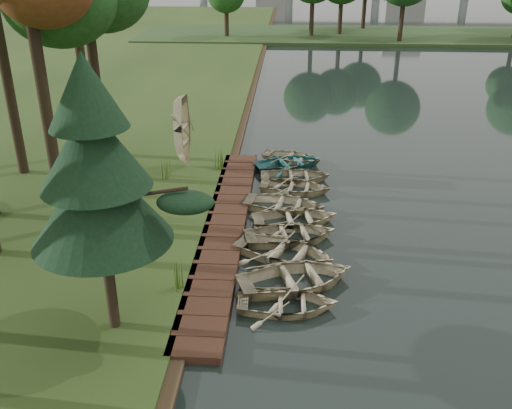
# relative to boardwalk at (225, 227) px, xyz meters

# --- Properties ---
(ground) EXTENTS (300.00, 300.00, 0.00)m
(ground) POSITION_rel_boardwalk_xyz_m (1.60, 0.00, -0.15)
(ground) COLOR #3D2F1D
(boardwalk) EXTENTS (1.60, 16.00, 0.30)m
(boardwalk) POSITION_rel_boardwalk_xyz_m (0.00, 0.00, 0.00)
(boardwalk) COLOR #382015
(boardwalk) RESTS_ON ground
(peninsula) EXTENTS (50.00, 14.00, 0.45)m
(peninsula) POSITION_rel_boardwalk_xyz_m (9.60, 50.00, 0.08)
(peninsula) COLOR #29421D
(peninsula) RESTS_ON ground
(rowboat_0) EXTENTS (3.26, 2.39, 0.66)m
(rowboat_0) POSITION_rel_boardwalk_xyz_m (2.54, -5.30, 0.23)
(rowboat_0) COLOR tan
(rowboat_0) RESTS_ON water
(rowboat_1) EXTENTS (4.71, 4.03, 0.83)m
(rowboat_1) POSITION_rel_boardwalk_xyz_m (2.84, -3.95, 0.31)
(rowboat_1) COLOR tan
(rowboat_1) RESTS_ON water
(rowboat_2) EXTENTS (4.49, 3.90, 0.78)m
(rowboat_2) POSITION_rel_boardwalk_xyz_m (2.40, -2.13, 0.29)
(rowboat_2) COLOR tan
(rowboat_2) RESTS_ON water
(rowboat_3) EXTENTS (4.07, 3.31, 0.74)m
(rowboat_3) POSITION_rel_boardwalk_xyz_m (2.62, -0.82, 0.27)
(rowboat_3) COLOR tan
(rowboat_3) RESTS_ON water
(rowboat_4) EXTENTS (3.93, 3.16, 0.72)m
(rowboat_4) POSITION_rel_boardwalk_xyz_m (2.81, 0.65, 0.26)
(rowboat_4) COLOR tan
(rowboat_4) RESTS_ON water
(rowboat_5) EXTENTS (3.97, 3.17, 0.74)m
(rowboat_5) POSITION_rel_boardwalk_xyz_m (2.34, 1.93, 0.27)
(rowboat_5) COLOR tan
(rowboat_5) RESTS_ON water
(rowboat_6) EXTENTS (3.56, 2.76, 0.68)m
(rowboat_6) POSITION_rel_boardwalk_xyz_m (2.82, 3.88, 0.24)
(rowboat_6) COLOR tan
(rowboat_6) RESTS_ON water
(rowboat_7) EXTENTS (3.55, 2.67, 0.70)m
(rowboat_7) POSITION_rel_boardwalk_xyz_m (2.82, 5.20, 0.25)
(rowboat_7) COLOR tan
(rowboat_7) RESTS_ON water
(rowboat_8) EXTENTS (4.18, 3.65, 0.72)m
(rowboat_8) POSITION_rel_boardwalk_xyz_m (2.49, 6.89, 0.26)
(rowboat_8) COLOR #276C6C
(rowboat_8) RESTS_ON water
(rowboat_9) EXTENTS (3.70, 3.17, 0.65)m
(rowboat_9) POSITION_rel_boardwalk_xyz_m (2.65, 7.84, 0.22)
(rowboat_9) COLOR tan
(rowboat_9) RESTS_ON water
(stored_rowboat) EXTENTS (3.77, 2.84, 0.74)m
(stored_rowboat) POSITION_rel_boardwalk_xyz_m (-2.61, 6.18, 0.52)
(stored_rowboat) COLOR tan
(stored_rowboat) RESTS_ON bank
(pine_tree) EXTENTS (3.80, 3.80, 7.93)m
(pine_tree) POSITION_rel_boardwalk_xyz_m (-2.49, -6.71, 5.02)
(pine_tree) COLOR black
(pine_tree) RESTS_ON bank
(reeds_0) EXTENTS (0.60, 0.60, 1.01)m
(reeds_0) POSITION_rel_boardwalk_xyz_m (-1.00, -4.79, 0.65)
(reeds_0) COLOR #3F661E
(reeds_0) RESTS_ON bank
(reeds_1) EXTENTS (0.60, 0.60, 1.14)m
(reeds_1) POSITION_rel_boardwalk_xyz_m (-3.76, 0.33, 0.72)
(reeds_1) COLOR #3F661E
(reeds_1) RESTS_ON bank
(reeds_2) EXTENTS (0.60, 0.60, 0.98)m
(reeds_2) POSITION_rel_boardwalk_xyz_m (-3.35, 4.73, 0.64)
(reeds_2) COLOR #3F661E
(reeds_2) RESTS_ON bank
(reeds_3) EXTENTS (0.60, 0.60, 1.02)m
(reeds_3) POSITION_rel_boardwalk_xyz_m (-1.00, 6.04, 0.66)
(reeds_3) COLOR #3F661E
(reeds_3) RESTS_ON bank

